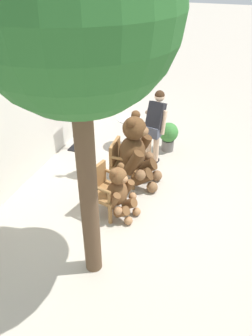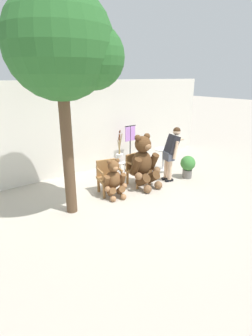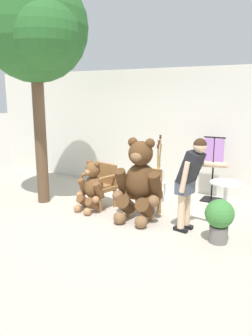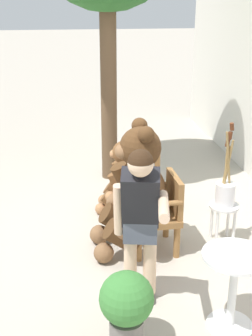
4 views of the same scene
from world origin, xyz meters
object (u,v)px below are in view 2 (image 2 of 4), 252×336
Objects in this scene: person_visitor at (172,150)px; wooden_chair_left at (109,176)px; teddy_bear_small at (114,179)px; white_stool at (120,165)px; brush_bucket at (120,156)px; round_side_table at (163,157)px; potted_plant at (188,165)px; clothing_display_stand at (130,145)px; teddy_bear_large at (144,162)px; wooden_chair_right at (137,168)px; patio_tree at (66,49)px.

wooden_chair_left is at bearing 169.27° from person_visitor.
teddy_bear_small reaches higher than white_stool.
brush_bucket is (-1.01, 1.12, -0.27)m from person_visitor.
round_side_table is 1.06× the size of potted_plant.
person_visitor is 2.16× the size of round_side_table.
clothing_display_stand is (-0.60, 2.00, 0.32)m from potted_plant.
teddy_bear_large is 3.20× the size of white_stool.
teddy_bear_large reaches higher than clothing_display_stand.
teddy_bear_large reaches higher than potted_plant.
brush_bucket is at bearing 131.90° from person_visitor.
wooden_chair_right is 1.87× the size of white_stool.
teddy_bear_large is at bearing -156.03° from round_side_table.
person_visitor is 2.29× the size of potted_plant.
wooden_chair_left is 2.53m from potted_plant.
wooden_chair_left is 0.19× the size of patio_tree.
clothing_display_stand is at bearing 62.45° from teddy_bear_large.
person_visitor reaches higher than clothing_display_stand.
patio_tree reaches higher than teddy_bear_large.
teddy_bear_large is 0.95× the size of person_visitor.
wooden_chair_left is 0.55× the size of person_visitor.
white_stool is (-1.01, 1.13, -0.57)m from person_visitor.
wooden_chair_left is 2.37m from clothing_display_stand.
teddy_bear_large is at bearing 1.89° from teddy_bear_small.
wooden_chair_right reaches higher than white_stool.
potted_plant is (0.54, -0.19, -0.52)m from person_visitor.
round_side_table is 4.63m from patio_tree.
person_visitor is 0.35× the size of patio_tree.
white_stool is at bearing 139.52° from potted_plant.
teddy_bear_small is (-0.99, -0.29, 0.02)m from wooden_chair_right.
person_visitor reaches higher than white_stool.
clothing_display_stand is at bearing 58.20° from wooden_chair_right.
wooden_chair_left is at bearing -140.49° from white_stool.
teddy_bear_small is at bearing -131.99° from brush_bucket.
person_visitor reaches higher than potted_plant.
clothing_display_stand is at bearing 37.74° from wooden_chair_left.
teddy_bear_large reaches higher than brush_bucket.
clothing_display_stand is (0.89, 1.70, -0.00)m from teddy_bear_large.
potted_plant is at bearing -19.80° from person_visitor.
teddy_bear_large is (0.97, -0.26, 0.26)m from wooden_chair_left.
wooden_chair_right is 1.60m from potted_plant.
brush_bucket is 1.51m from round_side_table.
brush_bucket is at bearing 28.95° from patio_tree.
patio_tree is (-1.14, -0.38, 2.92)m from wooden_chair_left.
white_stool is 1.50m from round_side_table.
wooden_chair_left is 1.00× the size of wooden_chair_right.
clothing_display_stand is at bearing 35.92° from white_stool.
person_visitor reaches higher than teddy_bear_small.
clothing_display_stand is at bearing 31.25° from patio_tree.
potted_plant is 2.11m from clothing_display_stand.
wooden_chair_left is at bearing 167.23° from potted_plant.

